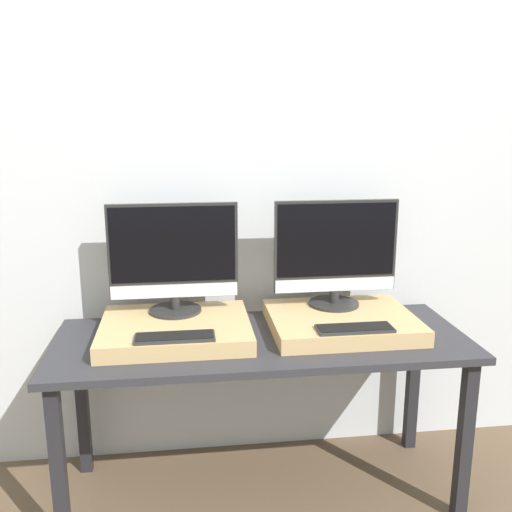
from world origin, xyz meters
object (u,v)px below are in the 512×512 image
at_px(keyboard_left, 175,337).
at_px(monitor_right, 336,252).
at_px(monitor_left, 174,257).
at_px(keyboard_right, 355,328).

height_order(keyboard_left, monitor_right, monitor_right).
bearing_deg(monitor_left, keyboard_right, -24.22).
bearing_deg(monitor_right, keyboard_right, -90.00).
relative_size(monitor_left, monitor_right, 1.00).
xyz_separation_m(monitor_left, keyboard_left, (0.00, -0.31, -0.23)).
bearing_deg(keyboard_left, monitor_right, 24.22).
bearing_deg(monitor_right, keyboard_left, -155.78).
relative_size(keyboard_left, keyboard_right, 1.00).
bearing_deg(keyboard_left, keyboard_right, 0.00).
bearing_deg(keyboard_right, monitor_left, 155.78).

